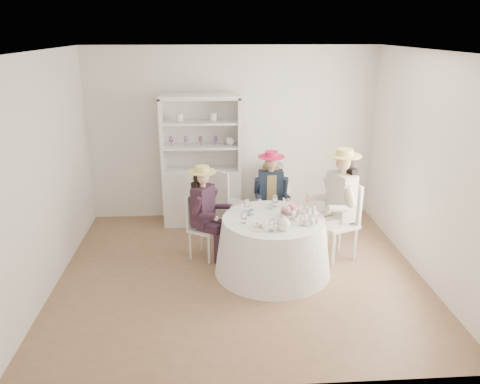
{
  "coord_description": "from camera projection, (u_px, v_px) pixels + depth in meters",
  "views": [
    {
      "loc": [
        -0.35,
        -5.25,
        2.93
      ],
      "look_at": [
        0.0,
        0.1,
        1.05
      ],
      "focal_mm": 35.0,
      "sensor_mm": 36.0,
      "label": 1
    }
  ],
  "objects": [
    {
      "name": "guest_mid",
      "position": [
        271.0,
        191.0,
        6.64
      ],
      "size": [
        0.47,
        0.5,
        1.32
      ],
      "rotation": [
        0.0,
        0.0,
        0.01
      ],
      "color": "silver",
      "rests_on": "ground"
    },
    {
      "name": "hutch",
      "position": [
        202.0,
        179.0,
        7.27
      ],
      "size": [
        1.32,
        0.79,
        2.01
      ],
      "rotation": [
        0.0,
        0.0,
        -0.3
      ],
      "color": "silver",
      "rests_on": "ground"
    },
    {
      "name": "wall_left",
      "position": [
        45.0,
        174.0,
        5.35
      ],
      "size": [
        0.0,
        4.5,
        4.5
      ],
      "primitive_type": "plane",
      "rotation": [
        1.57,
        0.0,
        1.57
      ],
      "color": "white",
      "rests_on": "ground"
    },
    {
      "name": "table_teapot",
      "position": [
        284.0,
        224.0,
        5.38
      ],
      "size": [
        0.23,
        0.16,
        0.17
      ],
      "rotation": [
        0.0,
        0.0,
        -0.02
      ],
      "color": "white",
      "rests_on": "tea_table"
    },
    {
      "name": "spare_chair",
      "position": [
        223.0,
        200.0,
        6.82
      ],
      "size": [
        0.6,
        0.6,
        1.04
      ],
      "rotation": [
        0.0,
        0.0,
        2.39
      ],
      "color": "silver",
      "rests_on": "ground"
    },
    {
      "name": "guest_right",
      "position": [
        340.0,
        198.0,
        6.06
      ],
      "size": [
        0.62,
        0.57,
        1.5
      ],
      "rotation": [
        0.0,
        0.0,
        -1.2
      ],
      "color": "silver",
      "rests_on": "ground"
    },
    {
      "name": "wall_front",
      "position": [
        258.0,
        245.0,
        3.6
      ],
      "size": [
        4.5,
        0.0,
        4.5
      ],
      "primitive_type": "plane",
      "rotation": [
        -1.57,
        0.0,
        0.0
      ],
      "color": "white",
      "rests_on": "ground"
    },
    {
      "name": "teacup_c",
      "position": [
        292.0,
        212.0,
        5.85
      ],
      "size": [
        0.1,
        0.1,
        0.07
      ],
      "primitive_type": "imported",
      "rotation": [
        0.0,
        0.0,
        -0.07
      ],
      "color": "white",
      "rests_on": "tea_table"
    },
    {
      "name": "teacup_b",
      "position": [
        271.0,
        207.0,
        6.02
      ],
      "size": [
        0.07,
        0.07,
        0.06
      ],
      "primitive_type": "imported",
      "rotation": [
        0.0,
        0.0,
        0.03
      ],
      "color": "white",
      "rests_on": "tea_table"
    },
    {
      "name": "guest_left",
      "position": [
        205.0,
        207.0,
        6.11
      ],
      "size": [
        0.55,
        0.51,
        1.28
      ],
      "rotation": [
        0.0,
        0.0,
        1.02
      ],
      "color": "silver",
      "rests_on": "ground"
    },
    {
      "name": "cupcake_stand",
      "position": [
        311.0,
        218.0,
        5.55
      ],
      "size": [
        0.22,
        0.22,
        0.2
      ],
      "rotation": [
        0.0,
        0.0,
        -0.42
      ],
      "color": "white",
      "rests_on": "tea_table"
    },
    {
      "name": "teacup_a",
      "position": [
        251.0,
        213.0,
        5.82
      ],
      "size": [
        0.09,
        0.09,
        0.06
      ],
      "primitive_type": "imported",
      "rotation": [
        0.0,
        0.0,
        -0.14
      ],
      "color": "white",
      "rests_on": "tea_table"
    },
    {
      "name": "wall_back",
      "position": [
        232.0,
        134.0,
        7.37
      ],
      "size": [
        4.5,
        0.0,
        4.5
      ],
      "primitive_type": "plane",
      "rotation": [
        1.57,
        0.0,
        0.0
      ],
      "color": "white",
      "rests_on": "ground"
    },
    {
      "name": "sandwich_plate",
      "position": [
        261.0,
        227.0,
        5.46
      ],
      "size": [
        0.27,
        0.27,
        0.06
      ],
      "rotation": [
        0.0,
        0.0,
        0.11
      ],
      "color": "white",
      "rests_on": "tea_table"
    },
    {
      "name": "tea_table",
      "position": [
        273.0,
        245.0,
        5.86
      ],
      "size": [
        1.46,
        1.46,
        0.73
      ],
      "rotation": [
        0.0,
        0.0,
        -0.02
      ],
      "color": "white",
      "rests_on": "ground"
    },
    {
      "name": "stemware_set",
      "position": [
        274.0,
        212.0,
        5.72
      ],
      "size": [
        0.83,
        0.87,
        0.15
      ],
      "color": "white",
      "rests_on": "tea_table"
    },
    {
      "name": "ceiling",
      "position": [
        241.0,
        51.0,
        5.04
      ],
      "size": [
        4.5,
        4.5,
        0.0
      ],
      "primitive_type": "plane",
      "rotation": [
        3.14,
        0.0,
        0.0
      ],
      "color": "white",
      "rests_on": "wall_back"
    },
    {
      "name": "wall_right",
      "position": [
        427.0,
        167.0,
        5.62
      ],
      "size": [
        0.0,
        4.5,
        4.5
      ],
      "primitive_type": "plane",
      "rotation": [
        1.57,
        0.0,
        -1.57
      ],
      "color": "white",
      "rests_on": "ground"
    },
    {
      "name": "side_table",
      "position": [
        272.0,
        202.0,
        7.46
      ],
      "size": [
        0.51,
        0.51,
        0.62
      ],
      "primitive_type": "cube",
      "rotation": [
        0.0,
        0.0,
        0.36
      ],
      "color": "silver",
      "rests_on": "ground"
    },
    {
      "name": "flower_arrangement",
      "position": [
        291.0,
        210.0,
        5.74
      ],
      "size": [
        0.2,
        0.2,
        0.07
      ],
      "rotation": [
        0.0,
        0.0,
        -0.15
      ],
      "color": "pink",
      "rests_on": "tea_table"
    },
    {
      "name": "hatbox",
      "position": [
        273.0,
        174.0,
        7.3
      ],
      "size": [
        0.33,
        0.33,
        0.32
      ],
      "primitive_type": "cylinder",
      "rotation": [
        0.0,
        0.0,
        0.03
      ],
      "color": "black",
      "rests_on": "side_table"
    },
    {
      "name": "flower_bowl",
      "position": [
        290.0,
        215.0,
        5.75
      ],
      "size": [
        0.26,
        0.26,
        0.06
      ],
      "primitive_type": "imported",
      "rotation": [
        0.0,
        0.0,
        -0.1
      ],
      "color": "white",
      "rests_on": "tea_table"
    },
    {
      "name": "ground",
      "position": [
        241.0,
        273.0,
        5.93
      ],
      "size": [
        4.5,
        4.5,
        0.0
      ],
      "primitive_type": "plane",
      "color": "brown",
      "rests_on": "ground"
    }
  ]
}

